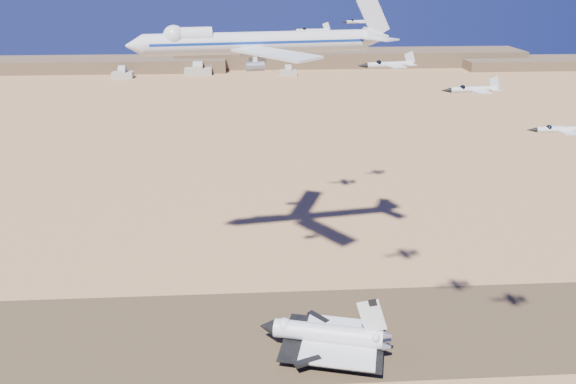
{
  "coord_description": "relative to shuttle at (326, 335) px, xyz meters",
  "views": [
    {
      "loc": [
        1.28,
        -151.92,
        109.92
      ],
      "look_at": [
        11.12,
        8.0,
        46.14
      ],
      "focal_mm": 35.0,
      "sensor_mm": 36.0,
      "label": 1
    }
  ],
  "objects": [
    {
      "name": "carrier_747",
      "position": [
        -21.16,
        45.07,
        82.35
      ],
      "size": [
        87.46,
        66.83,
        21.71
      ],
      "rotation": [
        0.0,
        0.0,
        0.15
      ],
      "color": "silver"
    },
    {
      "name": "ridgeline",
      "position": [
        43.43,
        536.73,
        2.25
      ],
      "size": [
        960.0,
        90.0,
        18.0
      ],
      "color": "brown",
      "rests_on": "ground"
    },
    {
      "name": "chase_jet_c",
      "position": [
        47.46,
        -24.86,
        71.23
      ],
      "size": [
        13.89,
        7.36,
        3.46
      ],
      "rotation": [
        0.0,
        0.0,
        -0.02
      ],
      "color": "silver"
    },
    {
      "name": "chase_jet_a",
      "position": [
        15.02,
        5.02,
        81.23
      ],
      "size": [
        16.1,
        9.05,
        4.04
      ],
      "rotation": [
        0.0,
        0.0,
        0.18
      ],
      "color": "silver"
    },
    {
      "name": "chase_jet_e",
      "position": [
        24.11,
        103.52,
        83.78
      ],
      "size": [
        13.5,
        7.85,
        3.44
      ],
      "rotation": [
        0.0,
        0.0,
        0.28
      ],
      "color": "silver"
    },
    {
      "name": "hangars",
      "position": [
        -85.88,
        487.86,
        -0.55
      ],
      "size": [
        200.5,
        29.5,
        30.0
      ],
      "color": "#B0AC9C",
      "rests_on": "ground"
    },
    {
      "name": "crew_a",
      "position": [
        7.42,
        -4.14,
        -4.47
      ],
      "size": [
        0.46,
        0.65,
        1.69
      ],
      "primitive_type": "imported",
      "rotation": [
        0.0,
        0.0,
        1.49
      ],
      "color": "#D2600C",
      "rests_on": "runway"
    },
    {
      "name": "shuttle",
      "position": [
        0.0,
        0.0,
        0.0
      ],
      "size": [
        40.82,
        31.36,
        20.0
      ],
      "rotation": [
        0.0,
        0.0,
        -0.25
      ],
      "color": "silver",
      "rests_on": "runway"
    },
    {
      "name": "crew_b",
      "position": [
        7.3,
        -8.38,
        -4.5
      ],
      "size": [
        0.81,
        0.91,
        1.63
      ],
      "primitive_type": "imported",
      "rotation": [
        0.0,
        0.0,
        2.14
      ],
      "color": "#D2600C",
      "rests_on": "runway"
    },
    {
      "name": "chase_jet_d",
      "position": [
        3.18,
        90.24,
        81.49
      ],
      "size": [
        16.7,
        8.98,
        4.16
      ],
      "rotation": [
        0.0,
        0.0,
        0.06
      ],
      "color": "silver"
    },
    {
      "name": "crew_c",
      "position": [
        9.06,
        -8.58,
        -4.53
      ],
      "size": [
        0.83,
        1.04,
        1.58
      ],
      "primitive_type": "imported",
      "rotation": [
        0.0,
        0.0,
        2.02
      ],
      "color": "#D2600C",
      "rests_on": "runway"
    },
    {
      "name": "chase_jet_b",
      "position": [
        28.78,
        -19.07,
        79.3
      ],
      "size": [
        14.02,
        7.67,
        3.5
      ],
      "rotation": [
        0.0,
        0.0,
        0.1
      ],
      "color": "silver"
    },
    {
      "name": "ground",
      "position": [
        -21.88,
        9.42,
        -5.38
      ],
      "size": [
        1200.0,
        1200.0,
        0.0
      ],
      "primitive_type": "plane",
      "color": "#A67E49",
      "rests_on": "ground"
    },
    {
      "name": "runway",
      "position": [
        -21.88,
        9.42,
        -5.35
      ],
      "size": [
        600.0,
        50.0,
        0.06
      ],
      "primitive_type": "cube",
      "color": "brown",
      "rests_on": "ground"
    }
  ]
}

